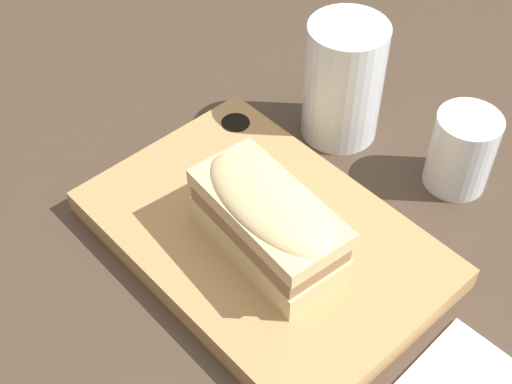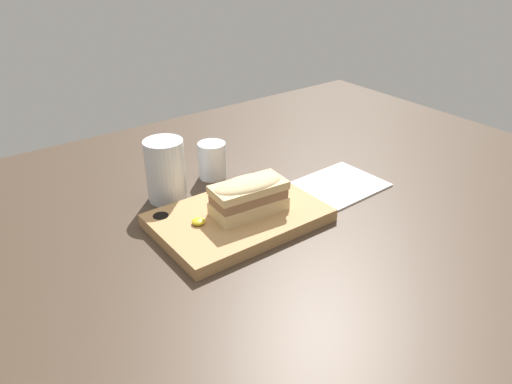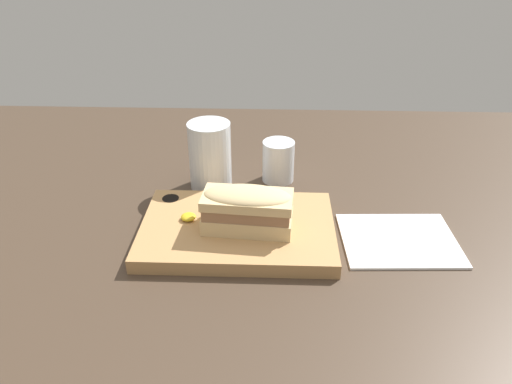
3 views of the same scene
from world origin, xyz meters
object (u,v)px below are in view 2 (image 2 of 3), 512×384
object	(u,v)px
napkin	(339,185)
sandwich	(249,194)
wine_glass	(212,161)
water_glass	(166,174)
serving_board	(239,217)

from	to	relation	value
napkin	sandwich	bearing A→B (deg)	-178.88
wine_glass	water_glass	bearing A→B (deg)	-167.04
serving_board	sandwich	world-z (taller)	sandwich
sandwich	wine_glass	size ratio (longest dim) A/B	1.80
sandwich	water_glass	xyz separation A→B (cm)	(-7.81, 17.38, -0.53)
serving_board	water_glass	xyz separation A→B (cm)	(-6.39, 16.34, 4.32)
serving_board	water_glass	bearing A→B (deg)	111.35
sandwich	napkin	world-z (taller)	sandwich
sandwich	water_glass	distance (cm)	19.06
wine_glass	napkin	world-z (taller)	wine_glass
serving_board	napkin	bearing A→B (deg)	-1.27
water_glass	sandwich	bearing A→B (deg)	-65.79
serving_board	sandwich	size ratio (longest dim) A/B	2.15
serving_board	napkin	distance (cm)	25.51
water_glass	wine_glass	distance (cm)	13.09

